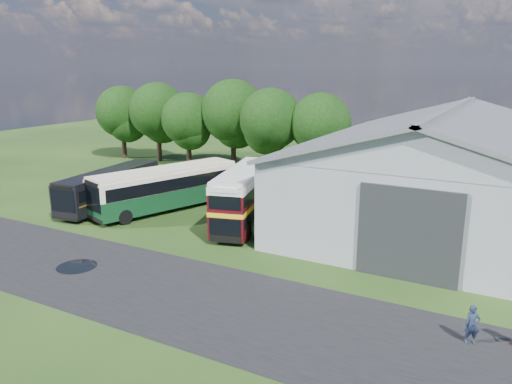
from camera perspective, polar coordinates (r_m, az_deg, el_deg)
The scene contains 16 objects.
ground at distance 30.80m, azimuth -13.75°, elevation -6.93°, with size 120.00×120.00×0.00m, color black.
asphalt_road at distance 26.88m, azimuth -13.26°, elevation -10.11°, with size 60.00×8.00×0.02m, color black.
puddle at distance 29.88m, azimuth -19.80°, elevation -8.05°, with size 2.20×2.20×0.01m, color black.
storage_shed at distance 37.90m, azimuth 20.98°, elevation 3.04°, with size 18.80×24.80×8.15m.
tree_far_left at distance 62.28m, azimuth -15.07°, elevation 8.83°, with size 6.12×6.12×8.64m.
tree_left_a at distance 59.31m, azimuth -11.19°, elevation 9.10°, with size 6.46×6.46×9.12m.
tree_left_b at distance 55.52m, azimuth -7.80°, elevation 8.26°, with size 5.78×5.78×8.16m.
tree_mid at distance 53.74m, azimuth -2.64°, elevation 9.18°, with size 6.80×6.80×9.60m.
tree_right_a at distance 50.50m, azimuth 1.69°, elevation 8.30°, with size 6.26×6.26×8.83m.
tree_right_b at distance 49.23m, azimuth 7.36°, elevation 7.75°, with size 5.98×5.98×8.45m.
shrub_front at distance 32.36m, azimuth 0.92°, elevation -5.46°, with size 1.70×1.70×1.70m, color #194714.
shrub_mid at distance 34.05m, azimuth 2.49°, elevation -4.46°, with size 1.60×1.60×1.60m, color #194714.
bus_green_single at distance 39.12m, azimuth -10.25°, elevation 0.47°, with size 6.53×12.17×3.29m.
bus_maroon_double at distance 34.81m, azimuth -1.30°, elevation -0.59°, with size 4.65×9.61×4.00m.
bus_dark_single at distance 41.30m, azimuth -16.32°, elevation 0.53°, with size 3.57×10.63×2.88m.
visitor_a at distance 22.41m, azimuth 23.47°, elevation -13.80°, with size 0.59×0.39×1.63m, color #1B253D.
Camera 1 is at (19.71, -21.01, 10.90)m, focal length 35.00 mm.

